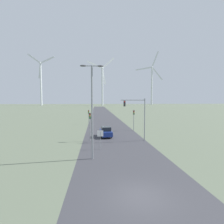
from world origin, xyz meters
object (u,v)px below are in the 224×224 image
(traffic_light_post_near_right, at_px, (134,116))
(wind_turbine_left, at_px, (102,82))
(traffic_light_post_near_left, at_px, (90,121))
(stop_sign_near, at_px, (100,136))
(traffic_light_mast_overhead, at_px, (137,111))
(traffic_light_post_mid_left, at_px, (89,114))
(wind_turbine_center, at_px, (152,82))
(wind_turbine_far_left, at_px, (41,80))
(car_approaching, at_px, (106,132))
(streetlamp, at_px, (92,101))

(traffic_light_post_near_right, relative_size, wind_turbine_left, 0.07)
(traffic_light_post_near_left, height_order, traffic_light_post_near_right, traffic_light_post_near_left)
(stop_sign_near, height_order, traffic_light_mast_overhead, traffic_light_mast_overhead)
(traffic_light_post_mid_left, bearing_deg, wind_turbine_left, 86.72)
(wind_turbine_center, bearing_deg, wind_turbine_far_left, -173.92)
(wind_turbine_far_left, height_order, wind_turbine_left, wind_turbine_far_left)
(traffic_light_mast_overhead, bearing_deg, stop_sign_near, -144.24)
(stop_sign_near, relative_size, wind_turbine_center, 0.03)
(traffic_light_post_mid_left, relative_size, wind_turbine_left, 0.06)
(car_approaching, relative_size, wind_turbine_center, 0.06)
(streetlamp, distance_m, traffic_light_post_near_right, 19.74)
(streetlamp, distance_m, wind_turbine_center, 237.81)
(stop_sign_near, distance_m, traffic_light_post_near_right, 15.80)
(traffic_light_post_near_left, distance_m, wind_turbine_center, 230.49)
(wind_turbine_far_left, bearing_deg, traffic_light_mast_overhead, -69.44)
(stop_sign_near, xyz_separation_m, car_approaching, (1.17, 7.73, -0.84))
(stop_sign_near, bearing_deg, wind_turbine_center, 70.44)
(traffic_light_post_mid_left, bearing_deg, traffic_light_mast_overhead, -67.09)
(traffic_light_mast_overhead, bearing_deg, wind_turbine_far_left, 110.56)
(stop_sign_near, height_order, traffic_light_post_near_right, traffic_light_post_near_right)
(streetlamp, distance_m, traffic_light_post_mid_left, 28.18)
(stop_sign_near, xyz_separation_m, wind_turbine_far_left, (-68.82, 203.50, 29.90))
(wind_turbine_center, bearing_deg, traffic_light_post_near_left, -110.31)
(wind_turbine_center, bearing_deg, car_approaching, -109.94)
(traffic_light_post_near_left, xyz_separation_m, wind_turbine_left, (8.87, 192.67, 25.53))
(traffic_light_post_near_left, distance_m, traffic_light_mast_overhead, 7.54)
(streetlamp, bearing_deg, stop_sign_near, 75.66)
(wind_turbine_center, bearing_deg, traffic_light_post_mid_left, -112.41)
(streetlamp, height_order, wind_turbine_far_left, wind_turbine_far_left)
(traffic_light_post_near_left, bearing_deg, traffic_light_mast_overhead, -3.60)
(car_approaching, height_order, wind_turbine_far_left, wind_turbine_far_left)
(stop_sign_near, distance_m, traffic_light_post_mid_left, 24.35)
(car_approaching, height_order, wind_turbine_left, wind_turbine_left)
(streetlamp, height_order, traffic_light_post_near_right, streetlamp)
(traffic_light_post_near_right, relative_size, car_approaching, 1.01)
(stop_sign_near, distance_m, wind_turbine_far_left, 216.89)
(traffic_light_post_near_left, height_order, traffic_light_mast_overhead, traffic_light_mast_overhead)
(traffic_light_post_near_left, distance_m, car_approaching, 4.65)
(traffic_light_post_near_left, relative_size, wind_turbine_far_left, 0.07)
(traffic_light_post_near_right, distance_m, traffic_light_post_mid_left, 14.41)
(traffic_light_post_near_left, distance_m, wind_turbine_far_left, 211.79)
(traffic_light_mast_overhead, bearing_deg, wind_turbine_left, 89.56)
(streetlamp, distance_m, wind_turbine_left, 202.52)
(stop_sign_near, height_order, wind_turbine_left, wind_turbine_left)
(traffic_light_post_near_right, distance_m, wind_turbine_center, 218.98)
(streetlamp, bearing_deg, traffic_light_mast_overhead, 49.31)
(stop_sign_near, bearing_deg, traffic_light_post_mid_left, 95.97)
(wind_turbine_left, bearing_deg, traffic_light_post_near_left, -92.64)
(traffic_light_post_near_right, distance_m, traffic_light_mast_overhead, 9.85)
(wind_turbine_left, bearing_deg, car_approaching, -91.87)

